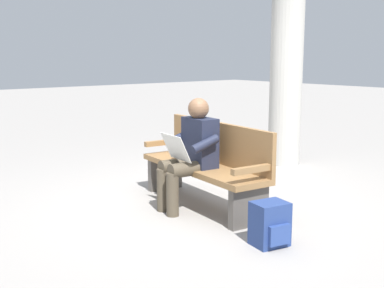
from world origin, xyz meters
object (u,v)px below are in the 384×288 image
(person_seated, at_px, (191,151))
(support_pillar, at_px, (287,54))
(bench_near, at_px, (207,164))
(backpack, at_px, (270,224))

(person_seated, xyz_separation_m, support_pillar, (0.85, -2.50, 1.01))
(bench_near, bearing_deg, support_pillar, -63.05)
(backpack, relative_size, support_pillar, 0.12)
(backpack, bearing_deg, bench_near, -16.47)
(support_pillar, bearing_deg, backpack, 128.31)
(bench_near, relative_size, support_pillar, 0.56)
(bench_near, bearing_deg, backpack, 170.13)
(bench_near, xyz_separation_m, person_seated, (-0.01, 0.24, 0.17))
(person_seated, height_order, support_pillar, support_pillar)
(bench_near, height_order, person_seated, person_seated)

